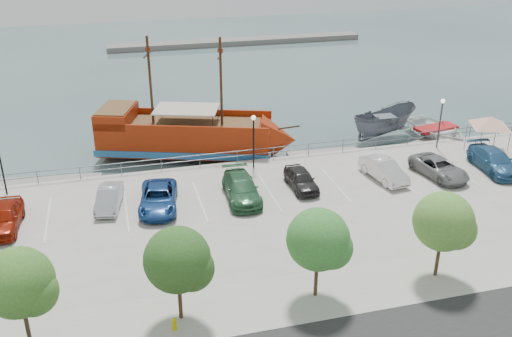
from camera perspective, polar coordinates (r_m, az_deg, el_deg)
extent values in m
plane|color=#37494B|center=(39.29, 2.17, -5.00)|extent=(160.00, 160.00, 0.00)
cube|color=#A5A18E|center=(30.86, 7.72, -12.15)|extent=(100.00, 4.00, 0.05)
cylinder|color=#53585E|center=(45.20, -0.66, 1.86)|extent=(50.00, 0.06, 0.06)
cylinder|color=#53585E|center=(45.35, -0.66, 1.39)|extent=(50.00, 0.06, 0.06)
cube|color=#68625D|center=(91.93, -1.91, 12.55)|extent=(40.00, 3.00, 0.80)
cube|color=#922207|center=(48.85, -7.04, 3.13)|extent=(15.03, 8.93, 2.33)
cube|color=#26639D|center=(49.13, -6.99, 2.30)|extent=(15.38, 9.28, 0.54)
cone|color=#922207|center=(47.98, 2.27, 2.90)|extent=(4.12, 5.01, 4.31)
cube|color=#922207|center=(49.68, -13.79, 5.17)|extent=(4.01, 5.12, 1.26)
cube|color=brown|center=(49.47, -13.87, 5.91)|extent=(3.72, 4.72, 0.11)
cube|color=brown|center=(48.34, -6.59, 4.46)|extent=(12.31, 7.55, 0.13)
cube|color=#922207|center=(50.33, -6.67, 5.59)|extent=(13.63, 4.86, 0.63)
cube|color=#922207|center=(46.35, -7.62, 3.87)|extent=(13.63, 4.86, 0.63)
cylinder|color=#382111|center=(46.80, -3.52, 8.58)|extent=(0.27, 0.27, 7.36)
cylinder|color=#382111|center=(47.92, -10.53, 8.60)|extent=(0.27, 0.27, 7.36)
cylinder|color=#382111|center=(46.24, -3.59, 11.26)|extent=(1.00, 2.58, 0.13)
cylinder|color=#382111|center=(47.37, -10.74, 11.20)|extent=(1.00, 2.58, 0.13)
cube|color=#C4B49D|center=(47.96, -6.98, 5.92)|extent=(6.03, 4.92, 0.11)
cylinder|color=#382111|center=(47.58, 3.05, 4.09)|extent=(2.16, 0.87, 0.53)
imported|color=slate|center=(53.55, 12.68, 4.25)|extent=(7.53, 4.64, 2.73)
imported|color=white|center=(55.01, 17.51, 3.52)|extent=(6.09, 7.68, 1.43)
cube|color=gray|center=(46.30, -19.98, -1.47)|extent=(7.95, 3.13, 0.44)
cube|color=gray|center=(49.15, 6.92, 1.36)|extent=(6.48, 2.22, 0.36)
cube|color=gray|center=(53.64, 17.23, 2.42)|extent=(6.99, 3.86, 0.38)
cylinder|color=slate|center=(50.67, 20.24, 2.97)|extent=(0.09, 0.09, 2.11)
cylinder|color=slate|center=(52.72, 21.69, 3.56)|extent=(0.09, 0.09, 2.11)
cylinder|color=slate|center=(49.55, 22.64, 2.11)|extent=(0.09, 0.09, 2.11)
cylinder|color=slate|center=(51.65, 24.03, 2.74)|extent=(0.09, 0.09, 2.11)
pyramid|color=silver|center=(50.53, 22.48, 4.83)|extent=(5.31, 5.31, 0.86)
cylinder|color=#CDC806|center=(28.38, -8.16, -15.24)|extent=(0.23, 0.23, 0.58)
sphere|color=#CDC806|center=(28.18, -8.20, -14.76)|extent=(0.25, 0.25, 0.25)
cylinder|color=black|center=(43.13, -24.06, -0.01)|extent=(0.12, 0.12, 4.00)
cylinder|color=black|center=(43.63, -0.25, 2.50)|extent=(0.12, 0.12, 4.00)
sphere|color=#FFF2CC|center=(42.89, -0.25, 5.10)|extent=(0.36, 0.36, 0.36)
cylinder|color=black|center=(49.87, 17.88, 4.14)|extent=(0.12, 0.12, 4.00)
sphere|color=#FFF2CC|center=(49.22, 18.20, 6.43)|extent=(0.36, 0.36, 0.36)
cylinder|color=#473321|center=(28.85, -21.94, -14.25)|extent=(0.20, 0.20, 2.20)
sphere|color=#386423|center=(27.54, -22.69, -10.48)|extent=(3.20, 3.20, 3.20)
sphere|color=#386423|center=(27.41, -21.37, -11.42)|extent=(2.20, 2.20, 2.20)
cylinder|color=#473321|center=(28.53, -7.61, -12.87)|extent=(0.20, 0.20, 2.20)
sphere|color=#274D1C|center=(27.21, -7.87, -9.01)|extent=(3.20, 3.20, 3.20)
sphere|color=#274D1C|center=(27.24, -6.47, -9.90)|extent=(2.20, 2.20, 2.20)
cylinder|color=#473321|center=(29.90, 6.03, -10.82)|extent=(0.20, 0.20, 2.20)
sphere|color=#306C2A|center=(28.64, 6.23, -7.06)|extent=(3.20, 3.20, 3.20)
sphere|color=#306C2A|center=(28.82, 7.53, -7.86)|extent=(2.20, 2.20, 2.20)
cylinder|color=#473321|center=(32.74, 17.71, -8.55)|extent=(0.20, 0.20, 2.20)
sphere|color=#4A772E|center=(31.60, 18.23, -5.04)|extent=(3.20, 3.20, 3.20)
sphere|color=#4A772E|center=(31.89, 19.34, -5.75)|extent=(2.20, 2.20, 2.20)
imported|color=maroon|center=(39.05, -23.90, -4.47)|extent=(2.21, 4.83, 1.61)
imported|color=#A9ACB2|center=(39.54, -14.48, -2.87)|extent=(2.16, 4.30, 1.35)
imported|color=navy|center=(38.70, -9.74, -2.94)|extent=(3.19, 5.57, 1.46)
imported|color=#2C5E3A|center=(39.35, -1.47, -2.02)|extent=(2.40, 5.44, 1.55)
imported|color=black|center=(40.98, 4.55, -1.07)|extent=(1.71, 4.16, 1.41)
imported|color=silver|center=(43.27, 12.67, -0.12)|extent=(2.23, 4.75, 1.50)
imported|color=gray|center=(44.84, 17.85, 0.07)|extent=(3.11, 5.31, 1.39)
imported|color=#295882|center=(47.33, 22.70, 0.73)|extent=(2.71, 5.62, 1.58)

